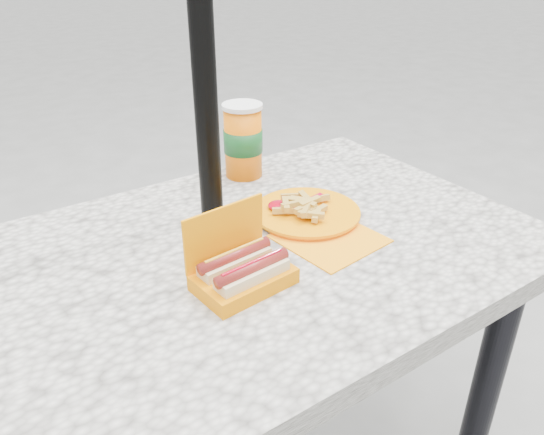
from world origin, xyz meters
TOP-DOWN VIEW (x-y plane):
  - picnic_table at (0.00, 0.00)m, footprint 1.20×0.80m
  - umbrella_pole at (0.00, 0.16)m, footprint 0.05×0.05m
  - hotdog_box at (-0.08, -0.11)m, footprint 0.18×0.13m
  - fries_plate at (0.17, 0.03)m, footprint 0.25×0.33m
  - soda_cup at (0.18, 0.32)m, footprint 0.10×0.10m

SIDE VIEW (x-z plane):
  - picnic_table at x=0.00m, z-range 0.27..1.02m
  - fries_plate at x=0.17m, z-range 0.74..0.79m
  - hotdog_box at x=-0.08m, z-range 0.71..0.85m
  - soda_cup at x=0.18m, z-range 0.75..0.94m
  - umbrella_pole at x=0.00m, z-range 0.00..2.20m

